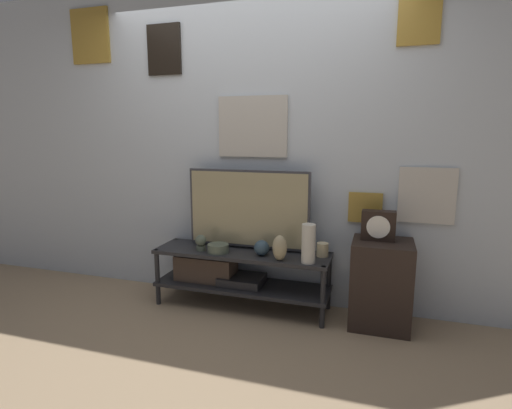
# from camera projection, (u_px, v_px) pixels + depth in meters

# --- Properties ---
(ground_plane) EXTENTS (12.00, 12.00, 0.00)m
(ground_plane) POSITION_uv_depth(u_px,v_px,m) (232.00, 319.00, 3.17)
(ground_plane) COLOR #997F60
(wall_back) EXTENTS (6.40, 0.08, 2.70)m
(wall_back) POSITION_uv_depth(u_px,v_px,m) (251.00, 144.00, 3.39)
(wall_back) COLOR #B2BCC6
(wall_back) RESTS_ON ground_plane
(media_console) EXTENTS (1.46, 0.41, 0.49)m
(media_console) POSITION_uv_depth(u_px,v_px,m) (229.00, 270.00, 3.37)
(media_console) COLOR #232326
(media_console) RESTS_ON ground_plane
(television) EXTENTS (1.04, 0.05, 0.67)m
(television) POSITION_uv_depth(u_px,v_px,m) (248.00, 209.00, 3.32)
(television) COLOR #333338
(television) RESTS_ON media_console
(vase_round_glass) EXTENTS (0.12, 0.12, 0.12)m
(vase_round_glass) POSITION_uv_depth(u_px,v_px,m) (262.00, 248.00, 3.19)
(vase_round_glass) COLOR #2D4251
(vase_round_glass) RESTS_ON media_console
(vase_wide_bowl) EXTENTS (0.17, 0.17, 0.07)m
(vase_wide_bowl) POSITION_uv_depth(u_px,v_px,m) (218.00, 248.00, 3.27)
(vase_wide_bowl) COLOR #4C5647
(vase_wide_bowl) RESTS_ON media_console
(vase_tall_ceramic) EXTENTS (0.11, 0.11, 0.30)m
(vase_tall_ceramic) POSITION_uv_depth(u_px,v_px,m) (309.00, 244.00, 2.99)
(vase_tall_ceramic) COLOR beige
(vase_tall_ceramic) RESTS_ON media_console
(vase_urn_stoneware) EXTENTS (0.11, 0.10, 0.20)m
(vase_urn_stoneware) POSITION_uv_depth(u_px,v_px,m) (280.00, 248.00, 3.06)
(vase_urn_stoneware) COLOR tan
(vase_urn_stoneware) RESTS_ON media_console
(candle_jar) EXTENTS (0.09, 0.09, 0.11)m
(candle_jar) POSITION_uv_depth(u_px,v_px,m) (322.00, 250.00, 3.17)
(candle_jar) COLOR beige
(candle_jar) RESTS_ON media_console
(decorative_bust) EXTENTS (0.09, 0.09, 0.13)m
(decorative_bust) POSITION_uv_depth(u_px,v_px,m) (201.00, 242.00, 3.31)
(decorative_bust) COLOR #4C5647
(decorative_bust) RESTS_ON media_console
(side_table) EXTENTS (0.44, 0.40, 0.66)m
(side_table) POSITION_uv_depth(u_px,v_px,m) (381.00, 284.00, 3.01)
(side_table) COLOR black
(side_table) RESTS_ON ground_plane
(mantel_clock) EXTENTS (0.25, 0.11, 0.22)m
(mantel_clock) POSITION_uv_depth(u_px,v_px,m) (378.00, 226.00, 2.98)
(mantel_clock) COLOR black
(mantel_clock) RESTS_ON side_table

